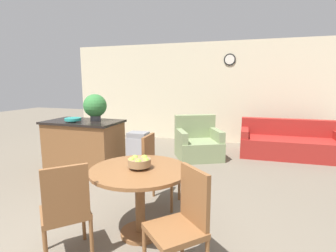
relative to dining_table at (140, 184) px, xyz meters
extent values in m
cube|color=beige|center=(-0.14, 4.79, 0.77)|extent=(8.00, 0.06, 2.70)
cylinder|color=black|center=(0.45, 4.75, 1.64)|extent=(0.30, 0.02, 0.30)
cylinder|color=white|center=(0.45, 4.73, 1.64)|extent=(0.24, 0.01, 0.24)
cylinder|color=brown|center=(0.00, 0.00, -0.56)|extent=(0.44, 0.44, 0.04)
cylinder|color=brown|center=(0.00, 0.00, -0.20)|extent=(0.10, 0.10, 0.68)
cylinder|color=brown|center=(0.00, 0.00, 0.15)|extent=(1.05, 1.05, 0.03)
cylinder|color=brown|center=(-0.79, -0.55, -0.37)|extent=(0.04, 0.04, 0.42)
cylinder|color=brown|center=(-0.53, -0.27, -0.37)|extent=(0.04, 0.04, 0.42)
cylinder|color=brown|center=(-0.25, -0.54, -0.37)|extent=(0.04, 0.04, 0.42)
cube|color=brown|center=(-0.52, -0.55, -0.14)|extent=(0.59, 0.59, 0.05)
cube|color=brown|center=(-0.38, -0.68, 0.13)|extent=(0.30, 0.31, 0.48)
cylinder|color=brown|center=(0.27, -0.53, -0.37)|extent=(0.04, 0.04, 0.42)
cylinder|color=brown|center=(0.54, -0.25, -0.37)|extent=(0.04, 0.04, 0.42)
cube|color=brown|center=(0.55, -0.52, -0.14)|extent=(0.59, 0.59, 0.05)
cube|color=brown|center=(0.68, -0.38, 0.13)|extent=(0.31, 0.30, 0.48)
cylinder|color=brown|center=(0.17, 0.95, -0.37)|extent=(0.04, 0.04, 0.42)
cylinder|color=brown|center=(0.18, 0.57, -0.37)|extent=(0.04, 0.04, 0.42)
cylinder|color=brown|center=(-0.21, 0.94, -0.37)|extent=(0.04, 0.04, 0.42)
cylinder|color=brown|center=(-0.20, 0.56, -0.37)|extent=(0.04, 0.04, 0.42)
cube|color=brown|center=(-0.02, 0.75, -0.14)|extent=(0.43, 0.43, 0.05)
cube|color=brown|center=(-0.21, 0.75, 0.13)|extent=(0.05, 0.39, 0.48)
cylinder|color=olive|center=(0.00, 0.00, 0.18)|extent=(0.09, 0.09, 0.03)
cylinder|color=olive|center=(0.00, 0.00, 0.24)|extent=(0.24, 0.24, 0.08)
sphere|color=#8CB738|center=(0.08, -0.01, 0.27)|extent=(0.07, 0.07, 0.07)
sphere|color=#8CB738|center=(0.03, 0.08, 0.27)|extent=(0.07, 0.07, 0.07)
sphere|color=#8CB738|center=(-0.07, 0.04, 0.27)|extent=(0.07, 0.07, 0.07)
sphere|color=#8CB738|center=(-0.07, -0.05, 0.27)|extent=(0.07, 0.07, 0.07)
sphere|color=#8CB738|center=(0.03, -0.08, 0.27)|extent=(0.07, 0.07, 0.07)
cube|color=brown|center=(-1.88, 1.64, -0.13)|extent=(1.33, 0.74, 0.90)
cube|color=black|center=(-1.88, 1.64, 0.34)|extent=(1.39, 0.80, 0.04)
cylinder|color=teal|center=(-1.98, 1.49, 0.37)|extent=(0.10, 0.10, 0.02)
cylinder|color=teal|center=(-1.98, 1.49, 0.40)|extent=(0.29, 0.29, 0.05)
cylinder|color=#4C4C51|center=(-1.69, 1.76, 0.41)|extent=(0.19, 0.19, 0.12)
sphere|color=#387F3D|center=(-1.69, 1.76, 0.63)|extent=(0.43, 0.43, 0.43)
cube|color=#9E9EA3|center=(-0.82, 1.74, -0.24)|extent=(0.36, 0.28, 0.68)
cube|color=gray|center=(-0.82, 1.74, 0.14)|extent=(0.34, 0.27, 0.09)
cube|color=maroon|center=(1.91, 3.77, -0.37)|extent=(2.12, 0.99, 0.42)
cube|color=maroon|center=(1.90, 4.13, 0.03)|extent=(2.10, 0.27, 0.38)
cube|color=maroon|center=(0.95, 3.74, -0.28)|extent=(0.19, 0.86, 0.59)
cube|color=gray|center=(0.02, 3.04, -0.38)|extent=(1.20, 1.18, 0.40)
cube|color=gray|center=(-0.14, 3.34, 0.08)|extent=(0.89, 0.58, 0.51)
cube|color=gray|center=(-0.33, 2.86, -0.27)|extent=(0.48, 0.76, 0.63)
cube|color=gray|center=(0.36, 3.22, -0.27)|extent=(0.48, 0.76, 0.63)
camera|label=1|loc=(1.11, -2.41, 1.08)|focal=28.00mm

